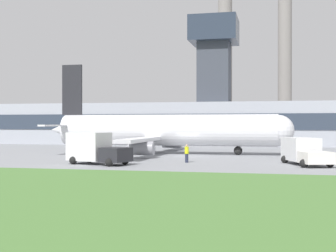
{
  "coord_description": "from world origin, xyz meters",
  "views": [
    {
      "loc": [
        9.58,
        -51.33,
        3.55
      ],
      "look_at": [
        -2.69,
        2.37,
        3.29
      ],
      "focal_mm": 50.0,
      "sensor_mm": 36.0,
      "label": 1
    }
  ],
  "objects_px": {
    "baggage_truck": "(95,149)",
    "fuel_truck": "(304,151)",
    "pushback_tug": "(303,148)",
    "airplane": "(164,130)",
    "ground_crew_person": "(187,153)"
  },
  "relations": [
    {
      "from": "fuel_truck",
      "to": "airplane",
      "type": "bearing_deg",
      "value": 143.01
    },
    {
      "from": "baggage_truck",
      "to": "ground_crew_person",
      "type": "xyz_separation_m",
      "value": [
        7.52,
        3.54,
        -0.5
      ]
    },
    {
      "from": "airplane",
      "to": "baggage_truck",
      "type": "height_order",
      "value": "airplane"
    },
    {
      "from": "pushback_tug",
      "to": "fuel_truck",
      "type": "bearing_deg",
      "value": -92.85
    },
    {
      "from": "pushback_tug",
      "to": "ground_crew_person",
      "type": "xyz_separation_m",
      "value": [
        -10.97,
        -12.94,
        0.02
      ]
    },
    {
      "from": "baggage_truck",
      "to": "ground_crew_person",
      "type": "distance_m",
      "value": 8.33
    },
    {
      "from": "airplane",
      "to": "baggage_truck",
      "type": "xyz_separation_m",
      "value": [
        -2.57,
        -15.2,
        -1.41
      ]
    },
    {
      "from": "pushback_tug",
      "to": "fuel_truck",
      "type": "distance_m",
      "value": 12.82
    },
    {
      "from": "pushback_tug",
      "to": "baggage_truck",
      "type": "height_order",
      "value": "baggage_truck"
    },
    {
      "from": "fuel_truck",
      "to": "pushback_tug",
      "type": "bearing_deg",
      "value": 87.15
    },
    {
      "from": "airplane",
      "to": "ground_crew_person",
      "type": "xyz_separation_m",
      "value": [
        4.95,
        -11.66,
        -1.91
      ]
    },
    {
      "from": "pushback_tug",
      "to": "fuel_truck",
      "type": "relative_size",
      "value": 0.54
    },
    {
      "from": "fuel_truck",
      "to": "baggage_truck",
      "type": "bearing_deg",
      "value": -168.36
    },
    {
      "from": "airplane",
      "to": "pushback_tug",
      "type": "relative_size",
      "value": 8.08
    },
    {
      "from": "baggage_truck",
      "to": "fuel_truck",
      "type": "height_order",
      "value": "baggage_truck"
    }
  ]
}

